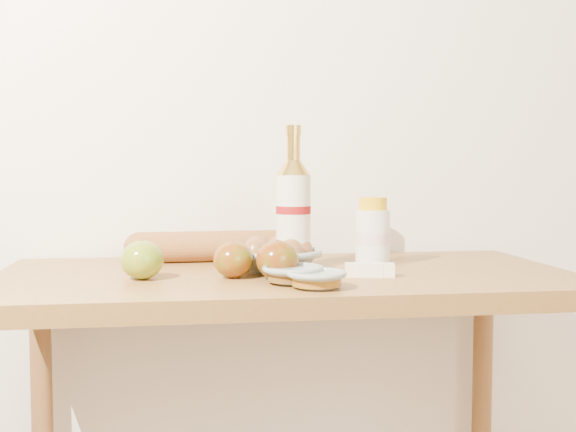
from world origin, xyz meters
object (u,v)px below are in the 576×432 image
object	(u,v)px
cream_bottle	(373,234)
baguette	(218,246)
table	(286,330)
egg_bowl	(276,257)
bourbon_bottle	(293,211)

from	to	relation	value
cream_bottle	baguette	distance (m)	0.36
table	baguette	distance (m)	0.28
table	cream_bottle	size ratio (longest dim) A/B	7.86
table	cream_bottle	bearing A→B (deg)	19.23
egg_bowl	table	bearing A→B (deg)	-51.84
egg_bowl	baguette	world-z (taller)	same
table	baguette	size ratio (longest dim) A/B	2.78
bourbon_bottle	baguette	size ratio (longest dim) A/B	0.72
table	egg_bowl	world-z (taller)	egg_bowl
cream_bottle	bourbon_bottle	bearing A→B (deg)	167.79
table	egg_bowl	size ratio (longest dim) A/B	4.70
cream_bottle	egg_bowl	world-z (taller)	cream_bottle
bourbon_bottle	cream_bottle	distance (m)	0.19
table	baguette	world-z (taller)	baguette
bourbon_bottle	egg_bowl	bearing A→B (deg)	-171.67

